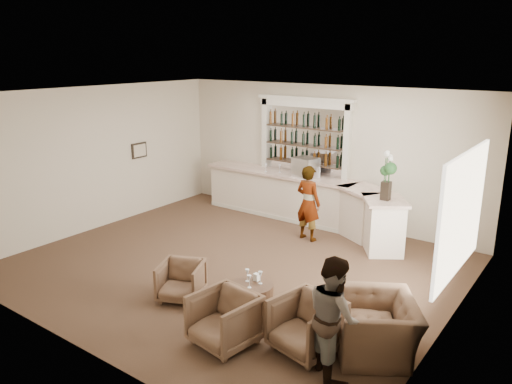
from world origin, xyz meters
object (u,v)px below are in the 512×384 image
(armchair_left, at_px, (181,281))
(armchair_right, at_px, (306,325))
(guest, at_px, (334,316))
(bar_counter, at_px, (306,200))
(armchair_center, at_px, (224,320))
(espresso_machine, at_px, (306,167))
(sommelier, at_px, (308,203))
(flower_vase, at_px, (387,172))
(armchair_far, at_px, (376,327))
(cocktail_table, at_px, (252,298))

(armchair_left, bearing_deg, armchair_right, -26.37)
(guest, bearing_deg, bar_counter, -14.45)
(armchair_center, bearing_deg, espresso_machine, 117.04)
(bar_counter, height_order, armchair_center, bar_counter)
(guest, distance_m, espresso_machine, 5.98)
(armchair_right, bearing_deg, armchair_center, -140.29)
(sommelier, relative_size, armchair_center, 1.98)
(espresso_machine, bearing_deg, guest, -45.14)
(sommelier, xyz_separation_m, armchair_left, (-0.30, -3.67, -0.51))
(sommelier, distance_m, guest, 4.80)
(armchair_left, relative_size, armchair_right, 0.83)
(sommelier, xyz_separation_m, flower_vase, (1.64, 0.25, 0.87))
(armchair_right, height_order, armchair_far, armchair_right)
(sommelier, relative_size, flower_vase, 1.66)
(armchair_left, height_order, armchair_center, armchair_center)
(guest, height_order, armchair_left, guest)
(bar_counter, xyz_separation_m, espresso_machine, (-0.05, 0.04, 0.80))
(espresso_machine, bearing_deg, flower_vase, -6.31)
(cocktail_table, height_order, armchair_center, armchair_center)
(espresso_machine, bearing_deg, cocktail_table, -58.89)
(bar_counter, height_order, sommelier, sommelier)
(armchair_far, bearing_deg, espresso_machine, -172.25)
(armchair_center, xyz_separation_m, armchair_right, (1.02, 0.54, 0.01))
(guest, bearing_deg, cocktail_table, 21.98)
(cocktail_table, distance_m, armchair_left, 1.29)
(armchair_center, height_order, armchair_far, armchair_far)
(flower_vase, bearing_deg, armchair_left, -116.32)
(espresso_machine, bearing_deg, bar_counter, -24.67)
(bar_counter, height_order, espresso_machine, espresso_machine)
(armchair_right, relative_size, espresso_machine, 1.60)
(guest, distance_m, armchair_far, 0.91)
(cocktail_table, bearing_deg, armchair_far, 3.84)
(armchair_far, relative_size, flower_vase, 1.18)
(armchair_left, bearing_deg, armchair_far, -16.42)
(armchair_center, bearing_deg, flower_vase, 92.02)
(bar_counter, bearing_deg, flower_vase, -16.62)
(guest, bearing_deg, armchair_right, 18.73)
(cocktail_table, bearing_deg, bar_counter, 109.87)
(armchair_center, distance_m, espresso_machine, 5.64)
(flower_vase, bearing_deg, sommelier, -171.25)
(armchair_left, bearing_deg, guest, -30.15)
(cocktail_table, height_order, armchair_right, armchair_right)
(flower_vase, bearing_deg, guest, -76.09)
(armchair_left, distance_m, espresso_machine, 4.76)
(sommelier, height_order, guest, sommelier)
(guest, relative_size, armchair_far, 1.34)
(sommelier, bearing_deg, cocktail_table, 113.72)
(bar_counter, distance_m, flower_vase, 2.59)
(sommelier, relative_size, espresso_machine, 3.12)
(armchair_right, distance_m, flower_vase, 4.26)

